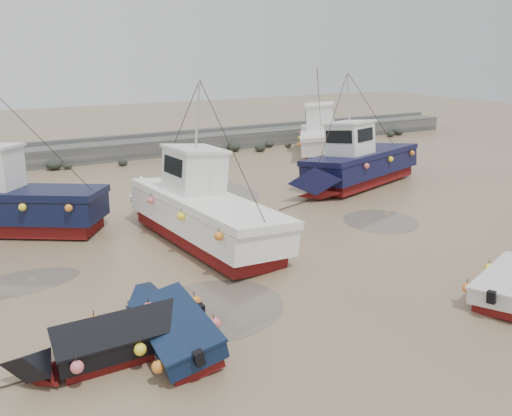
# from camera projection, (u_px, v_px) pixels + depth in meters

# --- Properties ---
(ground) EXTENTS (120.00, 120.00, 0.00)m
(ground) POSITION_uv_depth(u_px,v_px,m) (299.00, 271.00, 17.21)
(ground) COLOR #917B59
(ground) RESTS_ON ground
(seawall) EXTENTS (60.00, 4.92, 1.50)m
(seawall) POSITION_uv_depth(u_px,v_px,m) (127.00, 149.00, 35.38)
(seawall) COLOR #60605C
(seawall) RESTS_ON ground
(puddle_a) EXTENTS (4.39, 4.39, 0.01)m
(puddle_a) POSITION_uv_depth(u_px,v_px,m) (212.00, 309.00, 14.67)
(puddle_a) COLOR #5E5549
(puddle_a) RESTS_ON ground
(puddle_b) EXTENTS (3.31, 3.31, 0.01)m
(puddle_b) POSITION_uv_depth(u_px,v_px,m) (381.00, 221.00, 22.27)
(puddle_b) COLOR #5E5549
(puddle_b) RESTS_ON ground
(puddle_c) EXTENTS (3.86, 3.86, 0.01)m
(puddle_c) POSITION_uv_depth(u_px,v_px,m) (19.00, 283.00, 16.30)
(puddle_c) COLOR #5E5549
(puddle_c) RESTS_ON ground
(puddle_d) EXTENTS (5.73, 5.73, 0.01)m
(puddle_d) POSITION_uv_depth(u_px,v_px,m) (203.00, 195.00, 26.30)
(puddle_d) COLOR #5E5549
(puddle_d) RESTS_ON ground
(dinghy_1) EXTENTS (2.05, 5.69, 1.43)m
(dinghy_1) POSITION_uv_depth(u_px,v_px,m) (174.00, 320.00, 12.99)
(dinghy_1) COLOR maroon
(dinghy_1) RESTS_ON ground
(dinghy_4) EXTENTS (5.98, 1.96, 1.43)m
(dinghy_4) POSITION_uv_depth(u_px,v_px,m) (116.00, 337.00, 12.21)
(dinghy_4) COLOR maroon
(dinghy_4) RESTS_ON ground
(cabin_boat_0) EXTENTS (9.26, 6.43, 6.22)m
(cabin_boat_0) POSITION_uv_depth(u_px,v_px,m) (2.00, 201.00, 20.57)
(cabin_boat_0) COLOR maroon
(cabin_boat_0) RESTS_ON ground
(cabin_boat_1) EXTENTS (3.96, 11.37, 6.22)m
(cabin_boat_1) POSITION_uv_depth(u_px,v_px,m) (195.00, 208.00, 19.80)
(cabin_boat_1) COLOR maroon
(cabin_boat_1) RESTS_ON ground
(cabin_boat_2) EXTENTS (10.92, 5.24, 6.22)m
(cabin_boat_2) POSITION_uv_depth(u_px,v_px,m) (357.00, 163.00, 27.70)
(cabin_boat_2) COLOR maroon
(cabin_boat_2) RESTS_ON ground
(cabin_boat_3) EXTENTS (6.87, 8.90, 6.22)m
(cabin_boat_3) POSITION_uv_depth(u_px,v_px,m) (322.00, 136.00, 36.63)
(cabin_boat_3) COLOR maroon
(cabin_boat_3) RESTS_ON ground
(person) EXTENTS (0.71, 0.62, 1.65)m
(person) POSITION_uv_depth(u_px,v_px,m) (59.00, 233.00, 20.85)
(person) COLOR #1A1A35
(person) RESTS_ON ground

